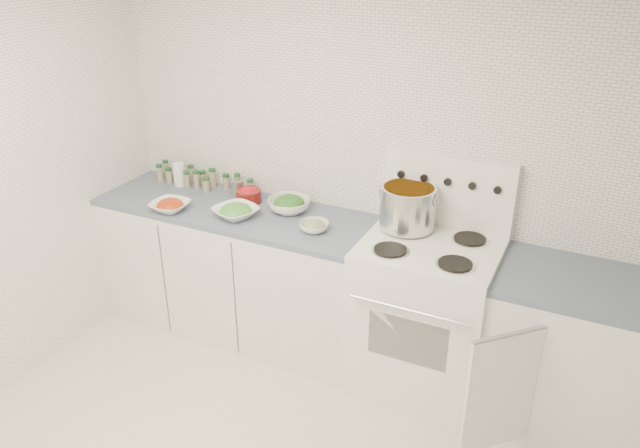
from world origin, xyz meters
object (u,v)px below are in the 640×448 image
at_px(stove, 426,311).
at_px(bowl_snowpea, 236,212).
at_px(bowl_tomato, 170,205).
at_px(stock_pot, 408,205).

distance_m(stove, bowl_snowpea, 1.30).
distance_m(stove, bowl_tomato, 1.72).
xyz_separation_m(stove, stock_pot, (-0.19, 0.14, 0.58)).
bearing_deg(bowl_tomato, stove, 7.01).
distance_m(stock_pot, bowl_tomato, 1.50).
relative_size(stove, stock_pot, 3.96).
height_order(bowl_tomato, bowl_snowpea, bowl_snowpea).
height_order(stock_pot, bowl_snowpea, stock_pot).
height_order(stock_pot, bowl_tomato, stock_pot).
bearing_deg(stock_pot, stove, -35.70).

